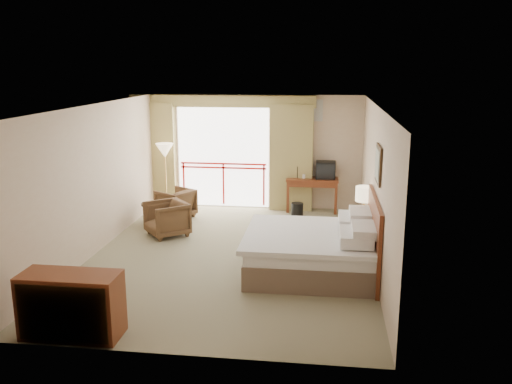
# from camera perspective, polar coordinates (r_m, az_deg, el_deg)

# --- Properties ---
(floor) EXTENTS (7.00, 7.00, 0.00)m
(floor) POSITION_cam_1_polar(r_m,az_deg,el_deg) (9.94, -2.57, -6.67)
(floor) COLOR #80795A
(floor) RESTS_ON ground
(ceiling) EXTENTS (7.00, 7.00, 0.00)m
(ceiling) POSITION_cam_1_polar(r_m,az_deg,el_deg) (9.36, -2.74, 9.05)
(ceiling) COLOR white
(ceiling) RESTS_ON wall_back
(wall_back) EXTENTS (5.00, 0.00, 5.00)m
(wall_back) POSITION_cam_1_polar(r_m,az_deg,el_deg) (12.96, 0.03, 4.26)
(wall_back) COLOR beige
(wall_back) RESTS_ON ground
(wall_front) EXTENTS (5.00, 0.00, 5.00)m
(wall_front) POSITION_cam_1_polar(r_m,az_deg,el_deg) (6.27, -8.21, -5.89)
(wall_front) COLOR beige
(wall_front) RESTS_ON ground
(wall_left) EXTENTS (0.00, 7.00, 7.00)m
(wall_left) POSITION_cam_1_polar(r_m,az_deg,el_deg) (10.28, -16.51, 1.30)
(wall_left) COLOR beige
(wall_left) RESTS_ON ground
(wall_right) EXTENTS (0.00, 7.00, 7.00)m
(wall_right) POSITION_cam_1_polar(r_m,az_deg,el_deg) (9.46, 12.44, 0.52)
(wall_right) COLOR beige
(wall_right) RESTS_ON ground
(balcony_door) EXTENTS (2.40, 0.00, 2.40)m
(balcony_door) POSITION_cam_1_polar(r_m,az_deg,el_deg) (13.09, -3.47, 3.66)
(balcony_door) COLOR white
(balcony_door) RESTS_ON wall_back
(balcony_railing) EXTENTS (2.09, 0.03, 1.02)m
(balcony_railing) POSITION_cam_1_polar(r_m,az_deg,el_deg) (13.14, -3.46, 1.97)
(balcony_railing) COLOR red
(balcony_railing) RESTS_ON wall_back
(curtain_left) EXTENTS (1.00, 0.26, 2.50)m
(curtain_left) POSITION_cam_1_polar(r_m,az_deg,el_deg) (13.36, -10.56, 3.87)
(curtain_left) COLOR #93844D
(curtain_left) RESTS_ON wall_back
(curtain_right) EXTENTS (1.00, 0.26, 2.50)m
(curtain_right) POSITION_cam_1_polar(r_m,az_deg,el_deg) (12.75, 3.74, 3.62)
(curtain_right) COLOR #93844D
(curtain_right) RESTS_ON wall_back
(valance) EXTENTS (4.40, 0.22, 0.28)m
(valance) POSITION_cam_1_polar(r_m,az_deg,el_deg) (12.83, -3.64, 9.53)
(valance) COLOR #93844D
(valance) RESTS_ON wall_back
(hvac_vent) EXTENTS (0.50, 0.04, 0.50)m
(hvac_vent) POSITION_cam_1_polar(r_m,az_deg,el_deg) (12.71, 5.90, 8.55)
(hvac_vent) COLOR silver
(hvac_vent) RESTS_ON wall_back
(bed) EXTENTS (2.13, 2.06, 0.97)m
(bed) POSITION_cam_1_polar(r_m,az_deg,el_deg) (9.11, 6.12, -6.11)
(bed) COLOR brown
(bed) RESTS_ON floor
(headboard) EXTENTS (0.06, 2.10, 1.30)m
(headboard) POSITION_cam_1_polar(r_m,az_deg,el_deg) (9.06, 12.28, -4.63)
(headboard) COLOR #5E2512
(headboard) RESTS_ON wall_right
(framed_art) EXTENTS (0.04, 0.72, 0.60)m
(framed_art) POSITION_cam_1_polar(r_m,az_deg,el_deg) (8.77, 12.74, 2.84)
(framed_art) COLOR black
(framed_art) RESTS_ON wall_right
(nightstand) EXTENTS (0.42, 0.50, 0.60)m
(nightstand) POSITION_cam_1_polar(r_m,az_deg,el_deg) (10.32, 11.18, -4.40)
(nightstand) COLOR #5E2512
(nightstand) RESTS_ON floor
(table_lamp) EXTENTS (0.33, 0.33, 0.59)m
(table_lamp) POSITION_cam_1_polar(r_m,az_deg,el_deg) (10.17, 11.35, -0.26)
(table_lamp) COLOR tan
(table_lamp) RESTS_ON nightstand
(phone) EXTENTS (0.23, 0.19, 0.09)m
(phone) POSITION_cam_1_polar(r_m,az_deg,el_deg) (10.08, 11.03, -2.80)
(phone) COLOR black
(phone) RESTS_ON nightstand
(desk) EXTENTS (1.21, 0.58, 0.79)m
(desk) POSITION_cam_1_polar(r_m,az_deg,el_deg) (12.84, 5.95, 0.75)
(desk) COLOR #5E2512
(desk) RESTS_ON floor
(tv) EXTENTS (0.45, 0.36, 0.41)m
(tv) POSITION_cam_1_polar(r_m,az_deg,el_deg) (12.70, 7.34, 2.31)
(tv) COLOR black
(tv) RESTS_ON desk
(coffee_maker) EXTENTS (0.14, 0.14, 0.28)m
(coffee_maker) POSITION_cam_1_polar(r_m,az_deg,el_deg) (12.74, 4.40, 2.11)
(coffee_maker) COLOR black
(coffee_maker) RESTS_ON desk
(cup) EXTENTS (0.08, 0.08, 0.10)m
(cup) POSITION_cam_1_polar(r_m,az_deg,el_deg) (12.70, 5.06, 1.66)
(cup) COLOR white
(cup) RESTS_ON desk
(wastebasket) EXTENTS (0.30, 0.30, 0.33)m
(wastebasket) POSITION_cam_1_polar(r_m,az_deg,el_deg) (12.30, 4.36, -1.92)
(wastebasket) COLOR black
(wastebasket) RESTS_ON floor
(armchair_far) EXTENTS (0.98, 0.97, 0.66)m
(armchair_far) POSITION_cam_1_polar(r_m,az_deg,el_deg) (12.45, -8.41, -2.65)
(armchair_far) COLOR #4A311D
(armchair_far) RESTS_ON floor
(armchair_near) EXTENTS (1.07, 1.07, 0.70)m
(armchair_near) POSITION_cam_1_polar(r_m,az_deg,el_deg) (11.19, -9.30, -4.51)
(armchair_near) COLOR #4A311D
(armchair_near) RESTS_ON floor
(side_table) EXTENTS (0.47, 0.47, 0.52)m
(side_table) POSITION_cam_1_polar(r_m,az_deg,el_deg) (11.71, -10.83, -1.96)
(side_table) COLOR black
(side_table) RESTS_ON floor
(book) EXTENTS (0.17, 0.22, 0.02)m
(book) POSITION_cam_1_polar(r_m,az_deg,el_deg) (11.67, -10.87, -1.17)
(book) COLOR white
(book) RESTS_ON side_table
(floor_lamp) EXTENTS (0.41, 0.41, 1.61)m
(floor_lamp) POSITION_cam_1_polar(r_m,az_deg,el_deg) (12.75, -9.57, 4.06)
(floor_lamp) COLOR tan
(floor_lamp) RESTS_ON floor
(dresser) EXTENTS (1.26, 0.53, 0.84)m
(dresser) POSITION_cam_1_polar(r_m,az_deg,el_deg) (7.39, -18.88, -11.20)
(dresser) COLOR #5E2512
(dresser) RESTS_ON floor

